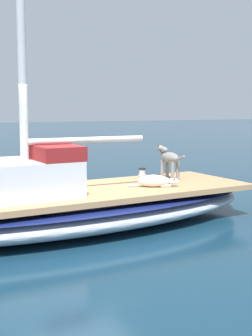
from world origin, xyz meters
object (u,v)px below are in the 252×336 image
(dog_white, at_px, (156,181))
(dog_grey, at_px, (169,158))
(sailboat_main, at_px, (76,209))
(deck_winch, at_px, (142,173))

(dog_white, bearing_deg, dog_grey, -45.06)
(sailboat_main, relative_size, dog_white, 8.09)
(deck_winch, bearing_deg, dog_white, 164.45)
(dog_grey, xyz_separation_m, deck_winch, (0.34, 0.44, -0.32))
(deck_winch, bearing_deg, dog_grey, -128.13)
(dog_grey, bearing_deg, sailboat_main, 101.72)
(dog_grey, bearing_deg, dog_white, 134.94)
(sailboat_main, relative_size, dog_grey, 7.83)
(dog_grey, height_order, dog_white, dog_grey)
(sailboat_main, bearing_deg, dog_grey, -78.28)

